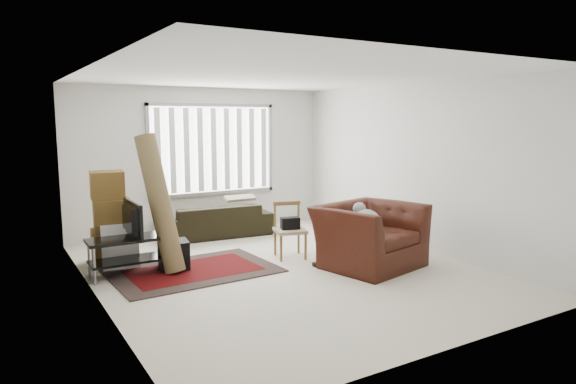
% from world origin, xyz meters
% --- Properties ---
extents(room, '(6.00, 6.02, 2.71)m').
position_xyz_m(room, '(0.03, 0.51, 1.76)').
color(room, beige).
rests_on(room, ground).
extents(persian_rug, '(2.29, 1.58, 0.02)m').
position_xyz_m(persian_rug, '(-1.13, 0.56, 0.01)').
color(persian_rug, black).
rests_on(persian_rug, ground).
extents(tv_stand, '(1.06, 0.48, 0.53)m').
position_xyz_m(tv_stand, '(-1.95, 0.85, 0.38)').
color(tv_stand, black).
rests_on(tv_stand, ground).
extents(tv, '(0.11, 0.86, 0.49)m').
position_xyz_m(tv, '(-1.95, 0.85, 0.77)').
color(tv, black).
rests_on(tv, tv_stand).
extents(subwoofer, '(0.46, 0.46, 0.40)m').
position_xyz_m(subwoofer, '(-1.33, 0.80, 0.22)').
color(subwoofer, black).
rests_on(subwoofer, persian_rug).
extents(moving_boxes, '(0.61, 0.57, 1.37)m').
position_xyz_m(moving_boxes, '(-2.01, 1.60, 0.64)').
color(moving_boxes, brown).
rests_on(moving_boxes, ground).
extents(white_flatpack, '(0.53, 0.26, 0.64)m').
position_xyz_m(white_flatpack, '(-1.97, 1.22, 0.32)').
color(white_flatpack, silver).
rests_on(white_flatpack, ground).
extents(rolled_rug, '(0.64, 0.80, 1.93)m').
position_xyz_m(rolled_rug, '(-1.50, 0.79, 0.97)').
color(rolled_rug, brown).
rests_on(rolled_rug, ground).
extents(sofa, '(2.07, 1.03, 0.77)m').
position_xyz_m(sofa, '(0.00, 2.45, 0.38)').
color(sofa, black).
rests_on(sofa, ground).
extents(side_chair, '(0.56, 0.56, 0.85)m').
position_xyz_m(side_chair, '(0.43, 0.52, 0.47)').
color(side_chair, '#948361').
rests_on(side_chair, ground).
extents(armchair, '(1.62, 1.48, 1.03)m').
position_xyz_m(armchair, '(1.16, -0.49, 0.52)').
color(armchair, '#36130B').
rests_on(armchair, ground).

